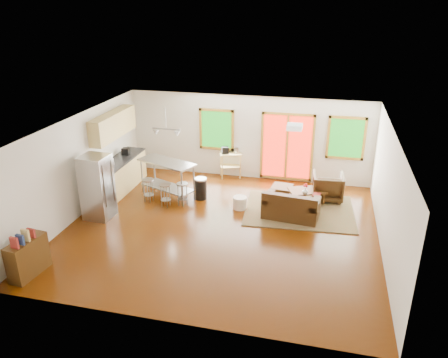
% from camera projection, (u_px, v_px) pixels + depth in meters
% --- Properties ---
extents(floor, '(7.50, 7.00, 0.02)m').
position_uv_depth(floor, '(221.00, 229.00, 10.79)').
color(floor, '#371601').
rests_on(floor, ground).
extents(ceiling, '(7.50, 7.00, 0.02)m').
position_uv_depth(ceiling, '(221.00, 126.00, 9.79)').
color(ceiling, silver).
rests_on(ceiling, ground).
extents(back_wall, '(7.50, 0.02, 2.60)m').
position_uv_depth(back_wall, '(248.00, 137.00, 13.44)').
color(back_wall, silver).
rests_on(back_wall, ground).
extents(left_wall, '(0.02, 7.00, 2.60)m').
position_uv_depth(left_wall, '(78.00, 167.00, 11.11)').
color(left_wall, silver).
rests_on(left_wall, ground).
extents(right_wall, '(0.02, 7.00, 2.60)m').
position_uv_depth(right_wall, '(389.00, 195.00, 9.47)').
color(right_wall, silver).
rests_on(right_wall, ground).
extents(front_wall, '(7.50, 0.02, 2.60)m').
position_uv_depth(front_wall, '(169.00, 259.00, 7.14)').
color(front_wall, silver).
rests_on(front_wall, ground).
extents(window_left, '(1.10, 0.05, 1.30)m').
position_uv_depth(window_left, '(217.00, 130.00, 13.54)').
color(window_left, '#135912').
rests_on(window_left, back_wall).
extents(french_doors, '(1.60, 0.05, 2.10)m').
position_uv_depth(french_doors, '(287.00, 147.00, 13.22)').
color(french_doors, '#B7180B').
rests_on(french_doors, back_wall).
extents(window_right, '(1.10, 0.05, 1.30)m').
position_uv_depth(window_right, '(346.00, 138.00, 12.69)').
color(window_right, '#135912').
rests_on(window_right, back_wall).
extents(rug, '(3.00, 2.39, 0.03)m').
position_uv_depth(rug, '(299.00, 210.00, 11.67)').
color(rug, '#45623B').
rests_on(rug, floor).
extents(loveseat, '(1.48, 0.94, 0.75)m').
position_uv_depth(loveseat, '(291.00, 208.00, 11.19)').
color(loveseat, black).
rests_on(loveseat, floor).
extents(coffee_table, '(1.13, 0.91, 0.39)m').
position_uv_depth(coffee_table, '(307.00, 192.00, 12.02)').
color(coffee_table, '#37200A').
rests_on(coffee_table, floor).
extents(armchair, '(0.88, 0.83, 0.85)m').
position_uv_depth(armchair, '(328.00, 185.00, 12.20)').
color(armchair, black).
rests_on(armchair, floor).
extents(ottoman, '(0.62, 0.62, 0.37)m').
position_uv_depth(ottoman, '(282.00, 192.00, 12.35)').
color(ottoman, black).
rests_on(ottoman, floor).
extents(pouf, '(0.44, 0.44, 0.33)m').
position_uv_depth(pouf, '(240.00, 203.00, 11.76)').
color(pouf, silver).
rests_on(pouf, floor).
extents(vase, '(0.19, 0.20, 0.29)m').
position_uv_depth(vase, '(305.00, 190.00, 11.68)').
color(vase, silver).
rests_on(vase, coffee_table).
extents(book, '(0.20, 0.06, 0.26)m').
position_uv_depth(book, '(313.00, 190.00, 11.64)').
color(book, maroon).
rests_on(book, coffee_table).
extents(cabinets, '(0.64, 2.24, 2.30)m').
position_uv_depth(cabinets, '(119.00, 159.00, 12.72)').
color(cabinets, tan).
rests_on(cabinets, floor).
extents(refrigerator, '(0.71, 0.68, 1.67)m').
position_uv_depth(refrigerator, '(97.00, 187.00, 11.06)').
color(refrigerator, '#B7BABC').
rests_on(refrigerator, floor).
extents(island, '(1.80, 1.25, 1.06)m').
position_uv_depth(island, '(167.00, 172.00, 12.28)').
color(island, '#B7BABC').
rests_on(island, floor).
extents(cup, '(0.13, 0.10, 0.13)m').
position_uv_depth(cup, '(181.00, 164.00, 12.07)').
color(cup, silver).
rests_on(cup, island).
extents(bar_stool_a, '(0.35, 0.35, 0.67)m').
position_uv_depth(bar_stool_a, '(148.00, 185.00, 12.04)').
color(bar_stool_a, '#B7BABC').
rests_on(bar_stool_a, floor).
extents(bar_stool_b, '(0.34, 0.34, 0.65)m').
position_uv_depth(bar_stool_b, '(165.00, 190.00, 11.76)').
color(bar_stool_b, '#B7BABC').
rests_on(bar_stool_b, floor).
extents(bar_stool_c, '(0.40, 0.40, 0.65)m').
position_uv_depth(bar_stool_c, '(182.00, 189.00, 11.81)').
color(bar_stool_c, '#B7BABC').
rests_on(bar_stool_c, floor).
extents(trash_can, '(0.42, 0.42, 0.62)m').
position_uv_depth(trash_can, '(201.00, 188.00, 12.28)').
color(trash_can, black).
rests_on(trash_can, floor).
extents(kitchen_cart, '(0.77, 0.63, 1.01)m').
position_uv_depth(kitchen_cart, '(230.00, 156.00, 13.64)').
color(kitchen_cart, tan).
rests_on(kitchen_cart, floor).
extents(bookshelf, '(0.44, 0.92, 1.05)m').
position_uv_depth(bookshelf, '(28.00, 257.00, 8.84)').
color(bookshelf, '#37200A').
rests_on(bookshelf, floor).
extents(ceiling_flush, '(0.35, 0.35, 0.12)m').
position_uv_depth(ceiling_flush, '(295.00, 127.00, 10.01)').
color(ceiling_flush, white).
rests_on(ceiling_flush, ceiling).
extents(pendant_light, '(0.80, 0.18, 0.79)m').
position_uv_depth(pendant_light, '(166.00, 133.00, 11.82)').
color(pendant_light, gray).
rests_on(pendant_light, ceiling).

